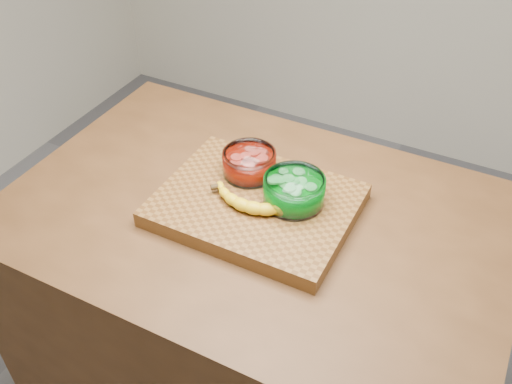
% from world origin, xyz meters
% --- Properties ---
extents(counter, '(1.20, 0.80, 0.90)m').
position_xyz_m(counter, '(0.00, 0.00, 0.45)').
color(counter, '#523118').
rests_on(counter, ground).
extents(cutting_board, '(0.45, 0.35, 0.04)m').
position_xyz_m(cutting_board, '(0.00, 0.00, 0.92)').
color(cutting_board, brown).
rests_on(cutting_board, counter).
extents(bowl_red, '(0.13, 0.13, 0.06)m').
position_xyz_m(bowl_red, '(-0.06, 0.08, 0.97)').
color(bowl_red, white).
rests_on(bowl_red, cutting_board).
extents(bowl_green, '(0.14, 0.14, 0.07)m').
position_xyz_m(bowl_green, '(0.08, 0.03, 0.97)').
color(bowl_green, white).
rests_on(bowl_green, cutting_board).
extents(banana, '(0.25, 0.13, 0.03)m').
position_xyz_m(banana, '(0.01, -0.01, 0.96)').
color(banana, gold).
rests_on(banana, cutting_board).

